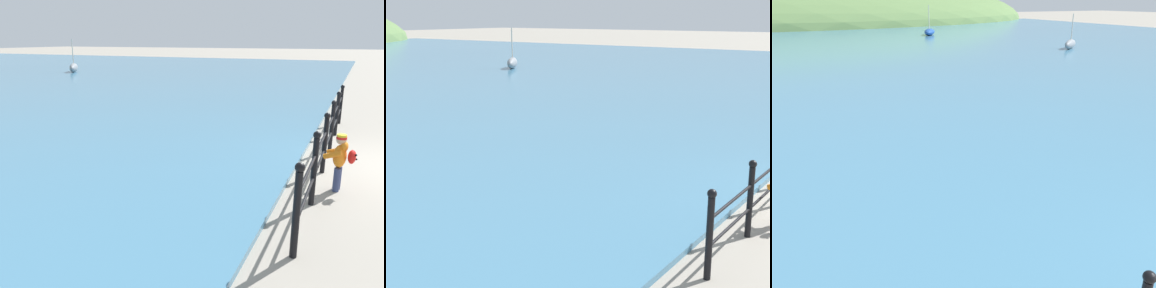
# 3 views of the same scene
# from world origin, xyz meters

# --- Properties ---
(boat_green_fishing) EXTENTS (2.17, 1.71, 2.45)m
(boat_green_fishing) POSITION_xyz_m (14.68, 21.45, 0.44)
(boat_green_fishing) COLOR gray
(boat_green_fishing) RESTS_ON water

